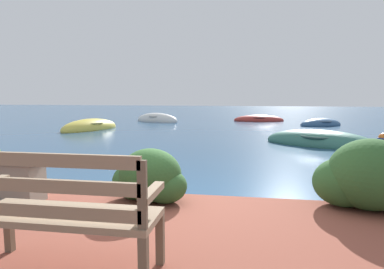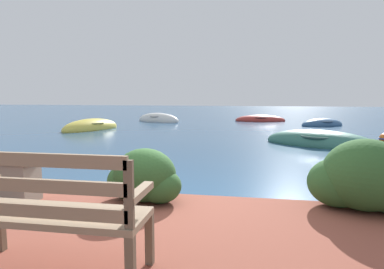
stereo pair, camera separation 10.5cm
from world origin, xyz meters
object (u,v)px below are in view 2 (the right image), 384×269
rowboat_mid (91,128)px  rowboat_far (322,125)px  park_bench (51,210)px  rowboat_nearest (319,143)px  rowboat_distant (260,120)px  rowboat_outer (158,120)px

rowboat_mid → rowboat_far: (10.18, 3.57, -0.01)m
rowboat_mid → rowboat_far: bearing=-50.7°
park_bench → rowboat_nearest: park_bench is taller
rowboat_distant → rowboat_nearest: bearing=-84.4°
park_bench → rowboat_nearest: size_ratio=0.39×
park_bench → rowboat_outer: 16.64m
rowboat_nearest → rowboat_distant: (-1.57, 8.99, -0.01)m
rowboat_distant → rowboat_mid: bearing=-145.1°
rowboat_far → rowboat_mid: bearing=-8.4°
rowboat_nearest → rowboat_far: (1.32, 6.60, -0.01)m
rowboat_far → park_bench: bearing=44.9°
rowboat_far → rowboat_outer: (-8.48, 1.10, 0.01)m
rowboat_far → rowboat_nearest: bearing=50.9°
rowboat_mid → rowboat_outer: size_ratio=1.11×
park_bench → rowboat_far: park_bench is taller
rowboat_nearest → rowboat_outer: 10.51m
rowboat_nearest → rowboat_far: bearing=-73.4°
park_bench → rowboat_far: (4.74, 15.10, -0.65)m
rowboat_mid → rowboat_outer: bearing=-0.1°
park_bench → rowboat_outer: park_bench is taller
rowboat_mid → rowboat_far: 10.79m
rowboat_nearest → rowboat_distant: rowboat_nearest is taller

